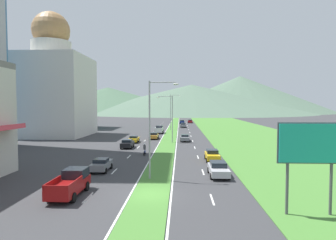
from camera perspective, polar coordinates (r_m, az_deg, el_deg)
name	(u,v)px	position (r m, az deg, el deg)	size (l,w,h in m)	color
ground_plane	(151,195)	(25.43, -3.44, -14.53)	(600.00, 600.00, 0.00)	#38383A
grass_median	(172,131)	(84.50, 0.75, -2.20)	(3.20, 240.00, 0.06)	#477F33
grass_verge_right	(243,131)	(86.38, 14.55, -2.19)	(24.00, 240.00, 0.06)	#477F33
lane_dash_left_2	(88,198)	(25.61, -15.47, -14.50)	(0.16, 2.80, 0.01)	silver
lane_dash_left_3	(114,171)	(34.51, -10.51, -9.87)	(0.16, 2.80, 0.01)	silver
lane_dash_left_4	(129,157)	(43.68, -7.68, -7.13)	(0.16, 2.80, 0.01)	silver
lane_dash_left_5	(138,147)	(52.99, -5.85, -5.34)	(0.16, 2.80, 0.01)	silver
lane_dash_left_6	(145,141)	(62.37, -4.58, -4.08)	(0.16, 2.80, 0.01)	silver
lane_dash_left_7	(150,136)	(71.80, -3.64, -3.15)	(0.16, 2.80, 0.01)	silver
lane_dash_left_8	(153,132)	(81.26, -2.93, -2.43)	(0.16, 2.80, 0.01)	silver
lane_dash_left_9	(156,129)	(90.73, -2.36, -1.87)	(0.16, 2.80, 0.01)	silver
lane_dash_left_10	(158,127)	(100.22, -1.90, -1.41)	(0.16, 2.80, 0.01)	silver
lane_dash_left_11	(160,125)	(109.72, -1.52, -1.03)	(0.16, 2.80, 0.01)	silver
lane_dash_left_12	(162,124)	(119.23, -1.20, -0.71)	(0.16, 2.80, 0.01)	silver
lane_dash_left_13	(163,122)	(128.75, -0.93, -0.44)	(0.16, 2.80, 0.01)	silver
lane_dash_right_2	(212,199)	(24.58, 8.68, -15.17)	(0.16, 2.80, 0.01)	silver
lane_dash_right_3	(203,172)	(33.75, 6.90, -10.13)	(0.16, 2.80, 0.01)	silver
lane_dash_right_4	(198,157)	(43.09, 5.91, -7.26)	(0.16, 2.80, 0.01)	silver
lane_dash_right_5	(195,148)	(52.50, 5.28, -5.41)	(0.16, 2.80, 0.01)	silver
lane_dash_right_6	(193,141)	(61.96, 4.85, -4.13)	(0.16, 2.80, 0.01)	silver
lane_dash_right_7	(191,136)	(71.44, 4.53, -3.18)	(0.16, 2.80, 0.01)	silver
lane_dash_right_8	(190,132)	(80.94, 4.29, -2.46)	(0.16, 2.80, 0.01)	silver
lane_dash_right_9	(189,130)	(90.45, 4.09, -1.89)	(0.16, 2.80, 0.01)	silver
lane_dash_right_10	(188,127)	(99.97, 3.94, -1.42)	(0.16, 2.80, 0.01)	silver
lane_dash_right_11	(187,125)	(109.49, 3.81, -1.04)	(0.16, 2.80, 0.01)	silver
lane_dash_right_12	(187,124)	(119.02, 3.70, -0.72)	(0.16, 2.80, 0.01)	silver
lane_dash_right_13	(186,122)	(128.55, 3.61, -0.45)	(0.16, 2.80, 0.01)	silver
edge_line_median_left	(166,131)	(84.57, -0.44, -2.22)	(0.16, 240.00, 0.01)	silver
edge_line_median_right	(178,131)	(84.47, 1.94, -2.22)	(0.16, 240.00, 0.01)	silver
domed_building	(52,87)	(77.70, -21.80, 5.99)	(17.36, 17.36, 30.42)	silver
midrise_colored	(67,98)	(102.47, -19.31, 4.18)	(15.30, 15.30, 20.22)	teal
hill_far_left	(108,100)	(300.15, -11.68, 3.87)	(187.53, 187.53, 25.42)	#47664C
hill_far_center	(192,99)	(281.78, 4.66, 4.18)	(223.91, 223.91, 27.28)	#516B56
hill_far_right	(240,94)	(314.40, 13.96, 4.93)	(184.06, 184.06, 37.82)	#516B56
street_lamp_near	(153,123)	(29.66, -3.05, -0.65)	(3.07, 0.46, 10.10)	#99999E
street_lamp_mid	(171,116)	(58.68, 0.51, 0.86)	(3.20, 0.28, 9.51)	#99999E
street_lamp_far	(172,110)	(87.75, 0.70, 1.98)	(3.18, 0.35, 10.78)	#99999E
billboard_roadside	(310,148)	(22.16, 26.17, -4.89)	(4.43, 0.28, 6.46)	#4C4C51
car_0	(212,155)	(40.45, 8.69, -6.85)	(1.89, 4.26, 1.53)	yellow
car_1	(127,144)	(52.12, -8.00, -4.62)	(2.00, 4.21, 1.54)	black
car_2	(218,169)	(32.06, 9.86, -9.44)	(2.03, 4.75, 1.54)	#B2B2B7
car_3	(182,122)	(116.80, 2.79, -0.40)	(2.03, 4.20, 1.56)	navy
car_4	(183,125)	(98.71, 3.00, -1.03)	(1.91, 4.50, 1.51)	slate
car_5	(154,136)	(65.35, -2.80, -3.09)	(1.97, 4.49, 1.46)	#C6842D
car_6	(185,138)	(61.34, 3.33, -3.50)	(1.92, 4.67, 1.41)	slate
car_7	(190,121)	(123.67, 4.36, -0.24)	(1.96, 4.59, 1.42)	maroon
car_8	(134,139)	(59.49, -6.73, -3.74)	(1.85, 4.27, 1.40)	yellow
car_9	(101,164)	(34.82, -12.95, -8.51)	(1.86, 4.14, 1.47)	slate
pickup_truck_0	(71,183)	(26.54, -18.61, -11.73)	(2.18, 5.40, 2.00)	maroon
pickup_truck_1	(159,130)	(78.53, -1.73, -1.90)	(2.18, 5.40, 2.00)	silver
motorcycle_rider	(145,150)	(44.67, -4.62, -5.93)	(0.36, 2.00, 1.80)	black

